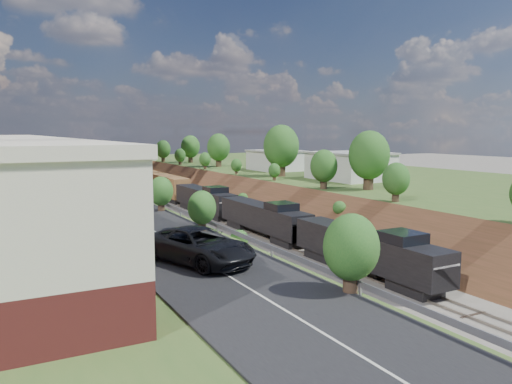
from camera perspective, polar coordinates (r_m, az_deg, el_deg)
name	(u,v)px	position (r m, az deg, el deg)	size (l,w,h in m)	color
platform_right	(363,187)	(91.83, 12.12, 0.53)	(44.00, 180.00, 5.00)	#3C5C25
embankment_left	(116,221)	(72.41, -15.71, -3.25)	(7.07, 180.00, 7.07)	brown
embankment_right	(255,210)	(79.88, -0.11, -2.06)	(7.07, 180.00, 7.07)	brown
rail_left_track	(174,216)	(74.58, -9.40, -2.73)	(1.58, 180.00, 0.18)	gray
rail_right_track	(206,213)	(76.36, -5.69, -2.44)	(1.58, 180.00, 0.18)	gray
road	(81,187)	(70.92, -19.40, 0.53)	(8.00, 180.00, 0.10)	black
guardrail	(112,182)	(71.39, -16.14, 1.09)	(0.10, 171.00, 0.70)	#99999E
overpass	(105,161)	(134.49, -16.86, 3.39)	(24.50, 8.30, 7.40)	gray
white_building_near	(350,167)	(79.26, 10.66, 2.84)	(9.00, 12.00, 4.00)	silver
white_building_far	(276,161)	(97.15, 2.30, 3.56)	(8.00, 10.00, 3.60)	silver
tree_right_large	(369,156)	(65.76, 12.80, 4.07)	(5.25, 5.25, 7.61)	#473323
tree_left_crest	(233,213)	(33.36, -2.63, -2.41)	(2.45, 2.45, 3.55)	#473323
freight_train	(172,187)	(91.05, -9.57, 0.54)	(2.94, 118.84, 4.55)	black
suv	(199,246)	(28.30, -6.55, -6.11)	(3.27, 7.09, 1.97)	black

